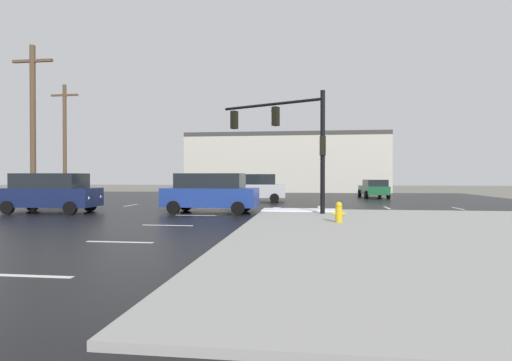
% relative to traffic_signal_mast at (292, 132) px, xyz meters
% --- Properties ---
extents(ground_plane, '(120.00, 120.00, 0.00)m').
position_rel_traffic_signal_mast_xyz_m(ground_plane, '(-4.57, 4.91, -4.05)').
color(ground_plane, slate).
extents(road_asphalt, '(44.00, 44.00, 0.02)m').
position_rel_traffic_signal_mast_xyz_m(road_asphalt, '(-4.57, 4.91, -4.04)').
color(road_asphalt, black).
rests_on(road_asphalt, ground_plane).
extents(snow_strip_curbside, '(4.00, 1.60, 0.06)m').
position_rel_traffic_signal_mast_xyz_m(snow_strip_curbside, '(0.43, 0.91, -3.88)').
color(snow_strip_curbside, white).
rests_on(snow_strip_curbside, sidewalk_corner).
extents(lane_markings, '(36.15, 36.15, 0.01)m').
position_rel_traffic_signal_mast_xyz_m(lane_markings, '(-3.36, 3.54, -4.03)').
color(lane_markings, silver).
rests_on(lane_markings, road_asphalt).
extents(traffic_signal_mast, '(5.30, 2.60, 5.80)m').
position_rel_traffic_signal_mast_xyz_m(traffic_signal_mast, '(0.00, 0.00, 0.00)').
color(traffic_signal_mast, black).
rests_on(traffic_signal_mast, sidewalk_corner).
extents(fire_hydrant, '(0.48, 0.26, 0.79)m').
position_rel_traffic_signal_mast_xyz_m(fire_hydrant, '(1.95, -4.27, -3.52)').
color(fire_hydrant, gold).
rests_on(fire_hydrant, sidewalk_corner).
extents(strip_building_background, '(23.63, 8.00, 7.00)m').
position_rel_traffic_signal_mast_xyz_m(strip_building_background, '(-1.88, 30.19, -0.55)').
color(strip_building_background, beige).
rests_on(strip_building_background, ground_plane).
extents(suv_silver, '(4.94, 2.44, 2.03)m').
position_rel_traffic_signal_mast_xyz_m(suv_silver, '(-3.30, 9.60, -2.96)').
color(suv_silver, '#B7BABF').
rests_on(suv_silver, road_asphalt).
extents(sedan_green, '(2.25, 4.62, 1.58)m').
position_rel_traffic_signal_mast_xyz_m(sedan_green, '(6.40, 16.22, -3.20)').
color(sedan_green, '#195933').
rests_on(sedan_green, road_asphalt).
extents(sedan_grey, '(4.61, 2.20, 1.58)m').
position_rel_traffic_signal_mast_xyz_m(sedan_grey, '(-17.59, 8.28, -3.20)').
color(sedan_grey, slate).
rests_on(sedan_grey, road_asphalt).
extents(suv_navy, '(4.89, 2.30, 2.03)m').
position_rel_traffic_signal_mast_xyz_m(suv_navy, '(-12.39, -0.67, -2.96)').
color(suv_navy, '#141E47').
rests_on(suv_navy, road_asphalt).
extents(suv_blue, '(4.88, 2.26, 2.03)m').
position_rel_traffic_signal_mast_xyz_m(suv_blue, '(-4.21, 0.35, -2.96)').
color(suv_blue, navy).
rests_on(suv_blue, road_asphalt).
extents(utility_pole_mid, '(2.20, 0.28, 8.63)m').
position_rel_traffic_signal_mast_xyz_m(utility_pole_mid, '(-13.30, -0.73, 0.47)').
color(utility_pole_mid, brown).
rests_on(utility_pole_mid, ground_plane).
extents(utility_pole_far, '(2.20, 0.28, 8.95)m').
position_rel_traffic_signal_mast_xyz_m(utility_pole_far, '(-17.87, 9.25, 0.63)').
color(utility_pole_far, brown).
rests_on(utility_pole_far, ground_plane).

